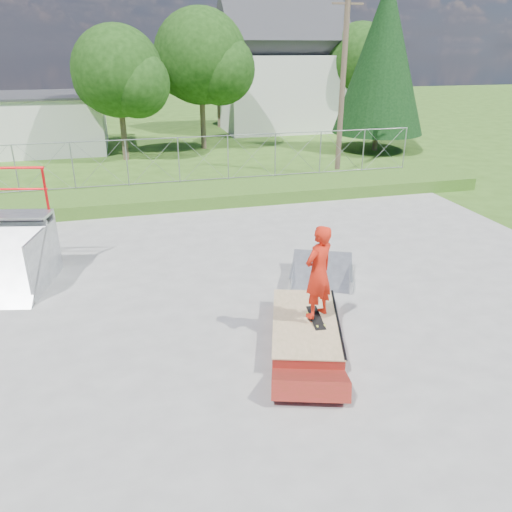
{
  "coord_description": "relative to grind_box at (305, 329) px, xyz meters",
  "views": [
    {
      "loc": [
        -2.03,
        -9.34,
        5.59
      ],
      "look_at": [
        0.67,
        0.95,
        1.1
      ],
      "focal_mm": 35.0,
      "sensor_mm": 36.0,
      "label": 1
    }
  ],
  "objects": [
    {
      "name": "gable_house",
      "position": [
        7.8,
        27.02,
        3.63
      ],
      "size": [
        8.4,
        6.08,
        8.94
      ],
      "color": "silver",
      "rests_on": "ground"
    },
    {
      "name": "tree_right_far",
      "position": [
        13.06,
        24.84,
        4.34
      ],
      "size": [
        5.1,
        4.8,
        7.12
      ],
      "color": "brown",
      "rests_on": "ground"
    },
    {
      "name": "grind_box",
      "position": [
        0.0,
        0.0,
        0.0
      ],
      "size": [
        2.11,
        3.04,
        0.41
      ],
      "rotation": [
        0.0,
        0.0,
        -0.31
      ],
      "color": "maroon",
      "rests_on": "concrete_pad"
    },
    {
      "name": "ground",
      "position": [
        -1.2,
        1.02,
        -0.21
      ],
      "size": [
        120.0,
        120.0,
        0.0
      ],
      "primitive_type": "plane",
      "color": "#325819",
      "rests_on": "ground"
    },
    {
      "name": "utility_building_flat",
      "position": [
        -9.2,
        23.02,
        1.29
      ],
      "size": [
        10.0,
        6.0,
        3.0
      ],
      "primitive_type": "cube",
      "color": "silver",
      "rests_on": "ground"
    },
    {
      "name": "concrete_pad",
      "position": [
        -1.2,
        1.02,
        -0.19
      ],
      "size": [
        20.0,
        16.0,
        0.04
      ],
      "primitive_type": "cube",
      "color": "gray",
      "rests_on": "ground"
    },
    {
      "name": "chain_link_fence",
      "position": [
        -1.2,
        11.52,
        1.19
      ],
      "size": [
        20.0,
        0.06,
        1.8
      ],
      "primitive_type": null,
      "color": "gray",
      "rests_on": "grass_berm"
    },
    {
      "name": "tree_back_mid",
      "position": [
        4.01,
        28.87,
        3.43
      ],
      "size": [
        4.08,
        3.84,
        5.7
      ],
      "color": "brown",
      "rests_on": "ground"
    },
    {
      "name": "skater",
      "position": [
        0.2,
        -0.04,
        1.21
      ],
      "size": [
        0.84,
        0.73,
        1.93
      ],
      "primitive_type": "imported",
      "rotation": [
        0.0,
        0.0,
        3.62
      ],
      "color": "red",
      "rests_on": "grind_box"
    },
    {
      "name": "conifer_tree",
      "position": [
        10.8,
        18.02,
        4.84
      ],
      "size": [
        5.04,
        5.04,
        9.1
      ],
      "color": "brown",
      "rests_on": "ground"
    },
    {
      "name": "tree_left_near",
      "position": [
        -2.96,
        18.85,
        4.03
      ],
      "size": [
        4.76,
        4.48,
        6.65
      ],
      "color": "brown",
      "rests_on": "ground"
    },
    {
      "name": "utility_pole",
      "position": [
        6.3,
        13.02,
        3.79
      ],
      "size": [
        0.24,
        0.24,
        8.0
      ],
      "primitive_type": "cylinder",
      "color": "brown",
      "rests_on": "ground"
    },
    {
      "name": "grass_berm",
      "position": [
        -1.2,
        10.52,
        0.04
      ],
      "size": [
        24.0,
        3.0,
        0.5
      ],
      "primitive_type": "cube",
      "color": "#325819",
      "rests_on": "ground"
    },
    {
      "name": "skateboard",
      "position": [
        0.2,
        -0.04,
        0.25
      ],
      "size": [
        0.3,
        0.81,
        0.13
      ],
      "primitive_type": "cube",
      "rotation": [
        0.14,
        0.0,
        -0.1
      ],
      "color": "black",
      "rests_on": "grind_box"
    },
    {
      "name": "flat_bank_ramp",
      "position": [
        1.34,
        2.49,
        0.03
      ],
      "size": [
        2.07,
        2.12,
        0.47
      ],
      "primitive_type": null,
      "rotation": [
        0.0,
        0.0,
        -0.41
      ],
      "color": "#9A9DA2",
      "rests_on": "concrete_pad"
    },
    {
      "name": "tree_center",
      "position": [
        1.58,
        20.83,
        4.64
      ],
      "size": [
        5.44,
        5.12,
        7.6
      ],
      "color": "brown",
      "rests_on": "ground"
    }
  ]
}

